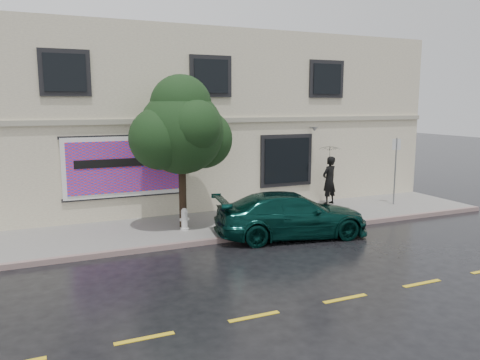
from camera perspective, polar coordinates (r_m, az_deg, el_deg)
name	(u,v)px	position (r m, az deg, el deg)	size (l,w,h in m)	color
ground	(272,253)	(13.57, 3.88, -8.81)	(90.00, 90.00, 0.00)	black
sidewalk	(229,224)	(16.39, -1.36, -5.33)	(20.00, 3.50, 0.15)	gray
curb	(250,236)	(14.84, 1.20, -6.90)	(20.00, 0.18, 0.16)	slate
road_marking	(345,298)	(10.79, 12.70, -13.91)	(19.00, 0.12, 0.01)	gold
building	(180,120)	(21.30, -7.27, 7.31)	(20.00, 8.12, 7.00)	beige
billboard	(125,166)	(16.73, -13.79, 1.61)	(4.30, 0.16, 2.20)	white
car	(292,215)	(15.01, 6.30, -4.25)	(2.16, 4.89, 1.42)	#072D27
pedestrian	(329,180)	(19.33, 10.82, -0.04)	(0.71, 0.47, 1.96)	black
umbrella	(330,147)	(19.16, 10.94, 3.92)	(0.98, 0.98, 0.72)	black
street_tree	(181,132)	(15.32, -7.16, 5.82)	(2.76, 2.76, 4.54)	#2E2114
fire_hydrant	(184,219)	(15.30, -6.79, -4.79)	(0.30, 0.28, 0.73)	silver
sign_pole	(395,165)	(19.87, 18.42, 1.75)	(0.31, 0.15, 2.71)	gray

